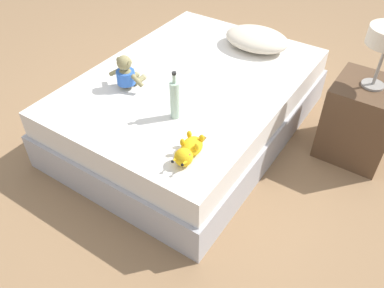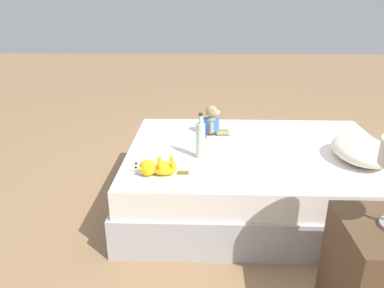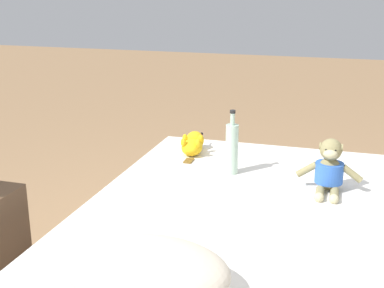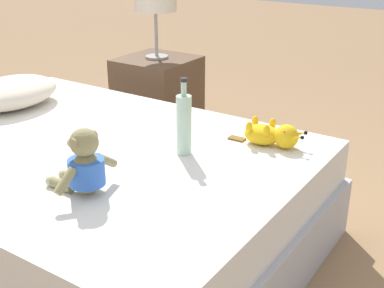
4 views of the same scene
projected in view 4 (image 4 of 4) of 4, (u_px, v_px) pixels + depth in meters
The scene contains 8 objects.
ground_plane at pixel (89, 236), 2.29m from camera, with size 16.00×16.00×0.00m, color #93704C.
bed at pixel (85, 193), 2.21m from camera, with size 1.37×1.89×0.45m.
pillow at pixel (11, 92), 2.56m from camera, with size 0.50×0.37×0.14m.
plush_monkey at pixel (84, 166), 1.69m from camera, with size 0.29×0.23×0.24m.
plush_yellow_creature at pixel (272, 135), 2.09m from camera, with size 0.13×0.33×0.10m.
glass_bottle at pixel (184, 124), 1.98m from camera, with size 0.06×0.06×0.31m.
nightstand at pixel (158, 100), 3.24m from camera, with size 0.43×0.43×0.54m.
bedside_lamp at pixel (155, 5), 3.01m from camera, with size 0.25×0.25×0.39m.
Camera 4 is at (-1.37, -1.47, 1.27)m, focal length 47.72 mm.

